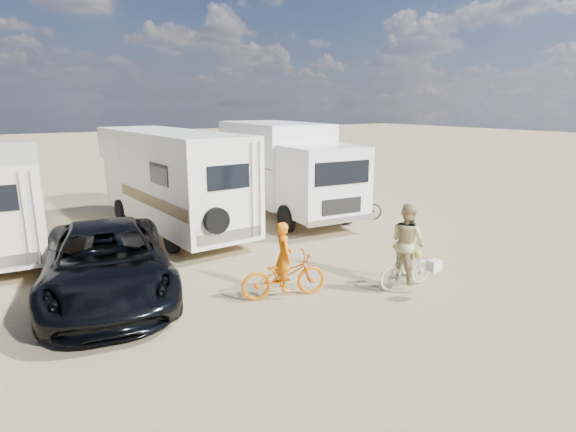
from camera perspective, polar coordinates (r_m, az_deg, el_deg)
ground at (r=11.03m, az=0.03°, el=-9.23°), size 140.00×140.00×0.00m
rv_main at (r=16.41m, az=-13.90°, el=4.02°), size 2.85×8.03×3.36m
rv_left at (r=16.38m, az=-31.21°, el=1.57°), size 2.79×7.61×2.87m
box_truck at (r=18.19m, az=-0.14°, el=5.54°), size 3.26×7.67×3.51m
dark_suv at (r=11.34m, az=-20.98°, el=-5.18°), size 3.68×6.16×1.60m
bike_man at (r=10.64m, az=-0.52°, el=-7.16°), size 2.04×1.15×1.01m
bike_woman at (r=11.53m, az=14.03°, el=-6.15°), size 1.57×0.53×0.93m
rider_man at (r=10.54m, az=-0.52°, el=-5.79°), size 0.51×0.64×1.55m
rider_woman at (r=11.38m, az=14.16°, el=-3.95°), size 0.76×0.94×1.86m
bike_parked at (r=17.91m, az=8.27°, el=1.15°), size 1.84×1.70×0.98m
cooler at (r=13.97m, az=-20.26°, el=-4.20°), size 0.60×0.47×0.44m
crate at (r=14.90m, az=-7.16°, el=-2.61°), size 0.49×0.49×0.32m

